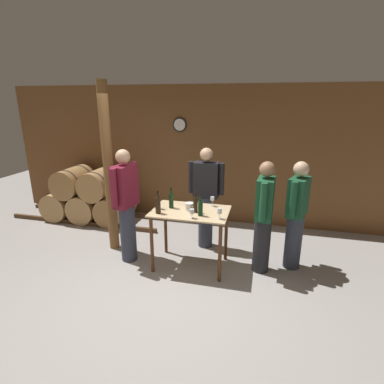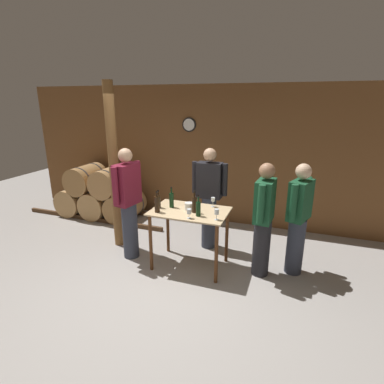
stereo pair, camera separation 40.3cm
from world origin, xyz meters
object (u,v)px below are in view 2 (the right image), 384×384
at_px(wine_bottle_left, 157,204).
at_px(wine_glass_near_right, 217,212).
at_px(wine_bottle_far_right, 198,208).
at_px(person_host, 298,218).
at_px(person_visitor_bearded, 209,197).
at_px(wine_glass_near_center, 213,200).
at_px(ice_bucket, 189,206).
at_px(person_visitor_with_scarf, 128,202).
at_px(wooden_post, 114,168).
at_px(wine_bottle_far_left, 158,201).
at_px(person_visitor_near_door, 263,218).
at_px(wine_bottle_center, 172,200).
at_px(wine_glass_near_left, 189,212).
at_px(wine_bottle_right, 194,204).

xyz_separation_m(wine_bottle_left, wine_glass_near_right, (0.87, 0.01, -0.02)).
relative_size(wine_bottle_far_right, person_host, 0.18).
bearing_deg(person_visitor_bearded, wine_glass_near_center, -66.71).
bearing_deg(ice_bucket, wine_glass_near_center, 40.79).
relative_size(wine_bottle_far_right, person_visitor_with_scarf, 0.17).
xyz_separation_m(person_host, person_visitor_with_scarf, (-2.46, -0.39, 0.07)).
distance_m(wooden_post, wine_bottle_far_right, 1.67).
relative_size(wine_bottle_far_right, person_visitor_bearded, 0.18).
xyz_separation_m(wooden_post, wine_glass_near_right, (1.85, -0.46, -0.36)).
relative_size(wine_bottle_left, wine_glass_near_right, 2.03).
height_order(wine_bottle_far_left, wine_bottle_far_right, wine_bottle_far_right).
distance_m(wooden_post, person_visitor_near_door, 2.48).
relative_size(wine_glass_near_right, person_visitor_near_door, 0.09).
distance_m(wine_bottle_center, person_visitor_bearded, 0.76).
distance_m(wine_glass_near_right, person_visitor_with_scarf, 1.44).
relative_size(wine_glass_near_left, person_visitor_bearded, 0.08).
distance_m(wine_bottle_far_right, person_visitor_with_scarf, 1.17).
height_order(wine_bottle_far_right, person_visitor_near_door, person_visitor_near_door).
bearing_deg(wine_bottle_right, wine_glass_near_center, 59.42).
distance_m(ice_bucket, person_host, 1.54).
xyz_separation_m(wine_bottle_far_left, wine_bottle_far_right, (0.66, -0.12, 0.01)).
height_order(wine_bottle_left, wine_glass_near_left, wine_bottle_left).
relative_size(wine_bottle_center, wine_glass_near_right, 2.08).
relative_size(wine_bottle_left, ice_bucket, 2.45).
xyz_separation_m(wine_glass_near_left, ice_bucket, (-0.11, 0.29, -0.04)).
relative_size(wine_bottle_right, ice_bucket, 2.56).
bearing_deg(wine_glass_near_center, wine_bottle_far_right, -101.87).
height_order(ice_bucket, person_visitor_bearded, person_visitor_bearded).
bearing_deg(person_host, wine_bottle_far_right, -159.15).
distance_m(wine_bottle_far_left, wine_glass_near_center, 0.81).
distance_m(wine_bottle_far_right, wine_glass_near_center, 0.43).
bearing_deg(wine_bottle_far_left, ice_bucket, 6.55).
distance_m(wine_bottle_far_left, person_host, 2.00).
distance_m(wine_bottle_center, person_host, 1.81).
relative_size(wine_bottle_far_left, person_visitor_bearded, 0.16).
relative_size(wine_bottle_center, person_visitor_bearded, 0.19).
xyz_separation_m(wine_bottle_right, wine_bottle_far_right, (0.10, -0.11, -0.01)).
distance_m(wine_glass_near_left, wine_glass_near_right, 0.37).
height_order(wine_glass_near_left, wine_glass_near_center, wine_glass_near_center).
bearing_deg(wine_glass_near_center, wine_bottle_right, -120.58).
xyz_separation_m(wooden_post, wine_glass_near_center, (1.67, 0.01, -0.35)).
height_order(ice_bucket, person_host, person_host).
relative_size(wine_bottle_right, wine_bottle_far_right, 1.07).
distance_m(wine_bottle_right, wine_glass_near_center, 0.36).
bearing_deg(person_visitor_with_scarf, wine_bottle_center, 8.00).
bearing_deg(wine_bottle_left, wine_glass_near_center, 34.96).
bearing_deg(wine_glass_near_center, wooden_post, -179.67).
bearing_deg(person_visitor_near_door, person_host, 25.08).
bearing_deg(person_host, person_visitor_near_door, -154.92).
bearing_deg(ice_bucket, person_visitor_bearded, 81.17).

